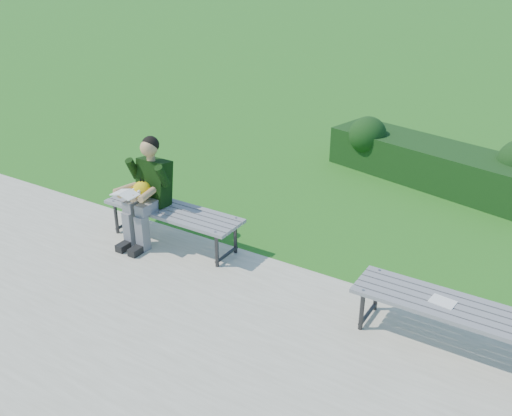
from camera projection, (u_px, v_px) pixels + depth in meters
name	position (u px, v px, depth m)	size (l,w,h in m)	color
ground	(293.00, 266.00, 6.58)	(80.00, 80.00, 0.00)	#2D6F21
walkway	(202.00, 350.00, 5.24)	(30.00, 3.50, 0.02)	beige
hedge	(441.00, 162.00, 8.64)	(3.62, 1.71, 0.91)	#0E3E0E
bench_left	(173.00, 214.00, 6.90)	(1.80, 0.50, 0.46)	slate
bench_right	(453.00, 310.00, 5.11)	(1.80, 0.50, 0.46)	slate
seated_boy	(147.00, 188.00, 6.84)	(0.56, 0.76, 1.31)	gray
paper_sheet	(443.00, 302.00, 5.13)	(0.24, 0.18, 0.01)	white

